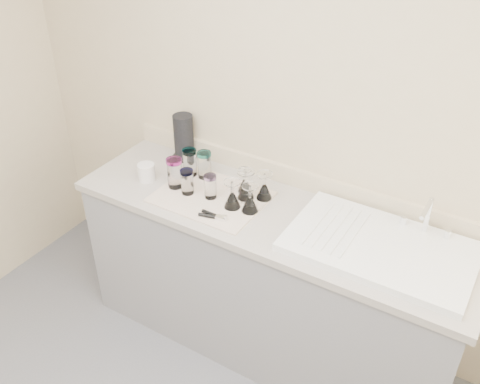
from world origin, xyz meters
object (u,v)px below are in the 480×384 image
Objects in this scene: goblet_front_left at (232,198)px; goblet_front_right at (250,202)px; tumbler_magenta at (175,173)px; goblet_back_right at (264,190)px; goblet_back_left at (245,184)px; tumbler_lavender at (210,186)px; tumbler_cyan at (204,165)px; white_mug at (146,172)px; can_opener at (213,216)px; sink_unit at (380,247)px; goblet_extra at (246,189)px; tumbler_teal at (190,162)px; tumbler_blue at (187,181)px; paper_towel_roll at (184,137)px.

goblet_front_right is (0.09, 0.02, 0.00)m from goblet_front_left.
goblet_back_right is (0.45, 0.15, -0.03)m from tumbler_magenta.
goblet_back_left is 0.12m from goblet_back_right.
tumbler_magenta is 1.28× the size of tumbler_lavender.
tumbler_cyan is 1.09× the size of white_mug.
tumbler_lavender is at bearing 128.03° from can_opener.
goblet_front_right reaches higher than can_opener.
tumbler_magenta is at bearing 179.17° from goblet_front_left.
sink_unit is 6.33× the size of goblet_back_left.
goblet_extra reaches higher than goblet_back_left.
can_opener is (-0.03, -0.12, -0.04)m from goblet_front_left.
sink_unit is 5.51× the size of goblet_front_right.
goblet_extra is at bearing -5.72° from tumbler_teal.
goblet_back_right is at bearing 17.82° from tumbler_magenta.
tumbler_cyan reaches higher than goblet_front_right.
goblet_front_right is 0.12m from goblet_extra.
goblet_extra is (-0.72, 0.04, 0.04)m from sink_unit.
tumbler_cyan is 1.11× the size of tumbler_blue.
tumbler_blue is at bearing 154.39° from can_opener.
paper_towel_roll reaches higher than can_opener.
tumbler_cyan is at bearing 158.20° from goblet_front_right.
goblet_back_right is (0.45, 0.01, -0.03)m from tumbler_teal.
tumbler_teal is 1.02× the size of goblet_front_left.
paper_towel_roll is (-0.60, 0.14, 0.07)m from goblet_back_right.
goblet_back_left is 0.15m from goblet_front_left.
tumbler_cyan is 1.17× the size of tumbler_lavender.
goblet_front_left is at bearing -29.94° from paper_towel_roll.
goblet_back_left is 0.28m from can_opener.
goblet_front_left is 0.58m from paper_towel_roll.
paper_towel_roll reaches higher than tumbler_teal.
tumbler_lavender is at bearing -176.60° from sink_unit.
goblet_front_right is 0.96× the size of goblet_extra.
can_opener is at bearing -21.82° from tumbler_magenta.
goblet_front_left reaches higher than goblet_back_left.
tumbler_lavender is 0.14m from goblet_front_left.
goblet_front_right reaches higher than goblet_back_left.
tumbler_cyan is 0.57× the size of paper_towel_roll.
goblet_back_right is at bearing 28.65° from goblet_extra.
goblet_front_left is at bearing -0.83° from tumbler_magenta.
paper_towel_roll is at bearing 164.25° from goblet_back_left.
goblet_back_right reaches higher than can_opener.
tumbler_cyan reaches higher than goblet_back_right.
goblet_back_left is (0.26, -0.01, -0.03)m from tumbler_cyan.
tumbler_teal is at bearing 40.79° from white_mug.
paper_towel_roll is at bearing 117.59° from tumbler_magenta.
goblet_front_left is at bearing -21.78° from tumbler_teal.
paper_towel_roll reaches higher than sink_unit.
goblet_front_right is at bearing -92.12° from goblet_back_right.
sink_unit reaches higher than goblet_back_left.
paper_towel_roll is (-0.24, 0.30, 0.05)m from tumbler_blue.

